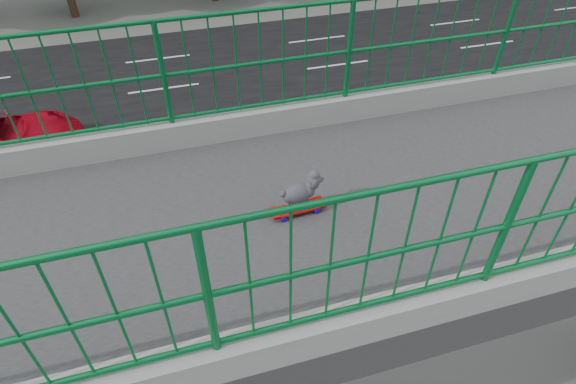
{
  "coord_description": "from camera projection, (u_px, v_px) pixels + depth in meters",
  "views": [
    {
      "loc": [
        3.14,
        -0.03,
        10.1
      ],
      "look_at": [
        -0.47,
        1.03,
        6.82
      ],
      "focal_mm": 29.68,
      "sensor_mm": 36.0,
      "label": 1
    }
  ],
  "objects": [
    {
      "name": "poodle",
      "position": [
        301.0,
        191.0,
        4.33
      ],
      "size": [
        0.19,
        0.43,
        0.35
      ],
      "rotation": [
        0.0,
        0.0,
        0.06
      ],
      "color": "#333035",
      "rests_on": "skateboard"
    },
    {
      "name": "skateboard",
      "position": [
        298.0,
        208.0,
        4.46
      ],
      "size": [
        0.19,
        0.53,
        0.07
      ],
      "rotation": [
        0.0,
        0.0,
        0.06
      ],
      "color": "red",
      "rests_on": "footbridge"
    },
    {
      "name": "road",
      "position": [
        171.0,
        126.0,
        18.31
      ],
      "size": [
        18.0,
        90.0,
        0.02
      ],
      "primitive_type": "cube",
      "color": "black",
      "rests_on": "ground"
    },
    {
      "name": "footbridge",
      "position": [
        214.0,
        339.0,
        5.48
      ],
      "size": [
        3.0,
        24.0,
        7.0
      ],
      "color": "#2D2D2F",
      "rests_on": "ground"
    },
    {
      "name": "railing",
      "position": [
        190.0,
        214.0,
        4.17
      ],
      "size": [
        3.0,
        24.0,
        1.42
      ],
      "color": "gray",
      "rests_on": "footbridge"
    }
  ]
}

